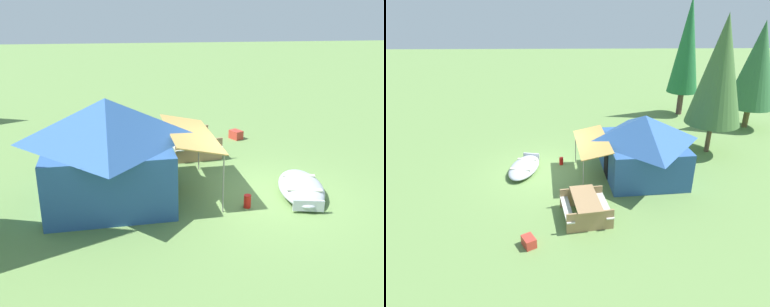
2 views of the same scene
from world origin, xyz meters
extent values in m
plane|color=#648847|center=(0.00, 0.00, 0.00)|extent=(80.00, 80.00, 0.00)
ellipsoid|color=#A7ADB8|center=(-0.11, -1.00, 0.18)|extent=(2.54, 1.55, 0.37)
ellipsoid|color=#3A3C40|center=(-0.11, -1.00, 0.21)|extent=(2.33, 1.38, 0.13)
cube|color=beige|center=(0.35, -1.08, 0.33)|extent=(0.29, 0.88, 0.04)
cube|color=beige|center=(-0.58, -0.91, 0.33)|extent=(0.29, 0.88, 0.04)
cube|color=#A7ADB8|center=(-1.19, -0.80, 0.20)|extent=(0.21, 0.73, 0.28)
cube|color=#2C5592|center=(0.30, 3.94, 0.77)|extent=(3.59, 3.26, 1.54)
pyramid|color=#2C5592|center=(0.30, 3.94, 2.07)|extent=(3.87, 3.52, 1.04)
cube|color=black|center=(0.42, 2.44, 0.65)|extent=(0.76, 0.09, 1.24)
cube|color=tan|center=(0.47, 1.84, 1.59)|extent=(3.10, 1.45, 0.27)
cylinder|color=gray|center=(1.92, 1.45, 0.73)|extent=(0.04, 0.04, 1.47)
cylinder|color=gray|center=(-0.89, 1.21, 0.73)|extent=(0.04, 0.04, 1.47)
cube|color=#9B7950|center=(3.31, 1.47, 0.73)|extent=(1.81, 1.08, 0.04)
cube|color=beige|center=(3.21, 2.10, 0.43)|extent=(1.72, 0.53, 0.04)
cube|color=beige|center=(3.42, 0.85, 0.43)|extent=(1.72, 0.53, 0.04)
cube|color=#9B7950|center=(4.06, 1.59, 0.36)|extent=(0.30, 1.51, 0.71)
cube|color=#9B7950|center=(2.57, 1.35, 0.36)|extent=(0.30, 1.51, 0.71)
cube|color=#BF362A|center=(4.73, -0.27, 0.15)|extent=(0.55, 0.51, 0.31)
cylinder|color=red|center=(-0.72, 0.57, 0.16)|extent=(0.25, 0.25, 0.33)
camera|label=1|loc=(-10.19, 2.98, 4.89)|focal=40.95mm
camera|label=2|loc=(12.75, 1.00, 6.68)|focal=31.46mm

